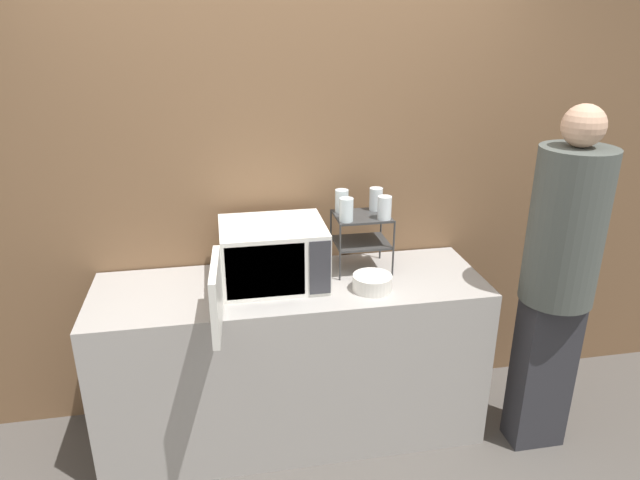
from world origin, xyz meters
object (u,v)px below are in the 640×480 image
at_px(person, 559,269).
at_px(bowl, 372,283).
at_px(glass_front_right, 385,208).
at_px(glass_back_left, 342,201).
at_px(glass_front_left, 346,210).
at_px(microwave, 271,256).
at_px(dish_rack, 362,230).
at_px(glass_back_right, 376,199).

bearing_deg(person, bowl, 167.97).
height_order(glass_front_right, glass_back_left, same).
bearing_deg(glass_front_left, glass_front_right, -1.40).
relative_size(microwave, glass_front_right, 6.92).
xyz_separation_m(microwave, glass_back_left, (0.40, 0.17, 0.21)).
height_order(microwave, dish_rack, microwave).
height_order(microwave, glass_front_right, glass_front_right).
bearing_deg(glass_front_right, bowl, -119.78).
bearing_deg(person, glass_front_right, 155.03).
bearing_deg(dish_rack, glass_front_left, -144.79).
relative_size(dish_rack, glass_front_left, 2.57).
bearing_deg(glass_front_right, glass_back_right, 91.28).
relative_size(dish_rack, glass_back_right, 2.57).
xyz_separation_m(glass_back_left, person, (0.97, -0.51, -0.24)).
bearing_deg(dish_rack, person, -26.65).
bearing_deg(glass_back_right, microwave, -163.81).
relative_size(glass_back_left, bowl, 0.61).
bearing_deg(glass_back_right, bowl, -106.67).
xyz_separation_m(glass_back_right, bowl, (-0.10, -0.32, -0.33)).
relative_size(glass_front_right, glass_back_left, 1.00).
xyz_separation_m(glass_back_left, bowl, (0.09, -0.32, -0.33)).
bearing_deg(person, glass_back_left, 152.09).
relative_size(microwave, glass_back_right, 6.92).
xyz_separation_m(bowl, person, (0.88, -0.19, 0.09)).
bearing_deg(glass_back_right, dish_rack, -141.69).
distance_m(microwave, dish_rack, 0.50).
xyz_separation_m(glass_front_left, glass_back_right, (0.19, 0.14, 0.00)).
bearing_deg(glass_back_right, glass_back_left, 179.84).
height_order(dish_rack, glass_back_left, glass_back_left).
height_order(glass_front_left, person, person).
xyz_separation_m(glass_front_right, person, (0.78, -0.36, -0.24)).
relative_size(microwave, dish_rack, 2.70).
bearing_deg(glass_back_right, glass_front_right, -88.72).
xyz_separation_m(microwave, bowl, (0.48, -0.16, -0.12)).
relative_size(glass_front_left, person, 0.07).
height_order(dish_rack, glass_front_left, glass_front_left).
xyz_separation_m(glass_front_right, bowl, (-0.10, -0.18, -0.33)).
xyz_separation_m(glass_back_right, glass_back_left, (-0.18, 0.00, 0.00)).
distance_m(dish_rack, glass_front_right, 0.19).
relative_size(glass_back_right, person, 0.07).
bearing_deg(bowl, dish_rack, 88.86).
bearing_deg(glass_front_right, person, -24.97).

